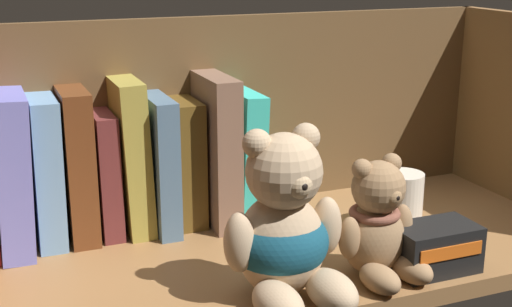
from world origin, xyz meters
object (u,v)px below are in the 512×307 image
Objects in this scene: book_5 at (130,155)px; book_3 at (76,164)px; book_9 at (237,152)px; small_product_box at (435,248)px; book_7 at (183,161)px; book_8 at (211,146)px; book_4 at (104,173)px; teddy_bear_larger at (284,232)px; book_6 at (156,160)px; pillar_candle at (402,201)px; book_1 at (11,169)px; book_2 at (45,170)px; teddy_bear_smaller at (378,226)px.

book_3 is at bearing 180.00° from book_5.
small_product_box is (13.67, -24.50, -5.76)cm from book_9.
book_8 is at bearing 0.00° from book_7.
teddy_bear_larger is (13.22, -23.76, -0.69)cm from book_4.
book_6 is 1.85× the size of small_product_box.
book_9 is 2.33× the size of pillar_candle.
book_5 is at bearing 180.00° from book_8.
book_9 is (20.47, 0.00, -0.77)cm from book_3.
book_1 is at bearing 135.11° from teddy_bear_larger.
book_8 is at bearing 88.87° from teddy_bear_larger.
book_6 is at bearing 0.00° from book_3.
book_1 is 7.36cm from book_3.
book_3 is at bearing 0.00° from book_2.
book_5 is 37.60cm from small_product_box.
book_3 is 3.61cm from book_4.
book_6 is (3.28, 0.00, -1.07)cm from book_5.
book_2 is 1.11× the size of book_7.
book_5 is 25.92cm from teddy_bear_larger.
book_4 is at bearing 180.00° from book_7.
book_9 is 1.84× the size of small_product_box.
book_5 is 1.13× the size of book_6.
book_8 is at bearing 114.60° from teddy_bear_smaller.
book_7 is (20.55, 0.00, -1.30)cm from book_1.
teddy_bear_smaller is at bearing 169.41° from small_product_box.
book_2 reaches higher than teddy_bear_smaller.
small_product_box is at bearing -10.59° from teddy_bear_smaller.
book_6 is at bearing 180.00° from book_8.
small_product_box is at bearing -106.59° from pillar_candle.
book_6 is at bearing 0.00° from book_5.
book_5 is (10.06, 0.00, 0.68)cm from book_2.
book_7 is at bearing 121.77° from teddy_bear_smaller.
book_6 reaches higher than pillar_candle.
book_2 is at bearing 143.27° from teddy_bear_smaller.
pillar_candle is at bearing -19.08° from book_3.
book_4 is at bearing 180.00° from book_6.
small_product_box is (6.52, -1.22, -3.04)cm from teddy_bear_smaller.
pillar_candle is at bearing -16.13° from book_1.
book_9 is (14.00, 0.00, -1.13)cm from book_5.
teddy_bear_smaller is (14.42, -23.29, -2.33)cm from book_7.
book_4 is 17.22cm from book_9.
teddy_bear_larger reaches higher than book_4.
teddy_bear_larger is at bearing 177.59° from small_product_box.
book_4 is at bearing 136.28° from teddy_bear_smaller.
book_3 is at bearing 0.00° from book_1.
book_1 is 1.22× the size of book_4.
teddy_bear_smaller is 7.29cm from small_product_box.
teddy_bear_smaller is at bearing -33.65° from book_1.
book_4 is 0.86× the size of teddy_bear_larger.
book_2 is at bearing 180.00° from book_4.
book_6 is 1.28× the size of teddy_bear_smaller.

